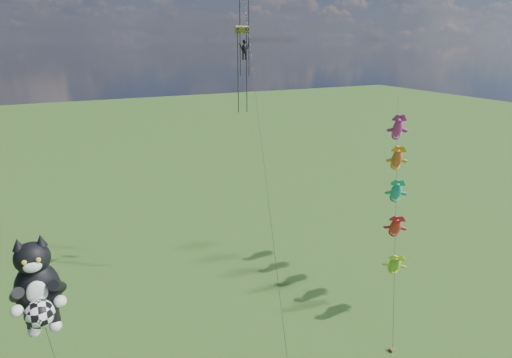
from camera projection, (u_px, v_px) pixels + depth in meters
name	position (u px, v px, depth m)	size (l,w,h in m)	color
cat_kite_rig	(37.00, 288.00, 24.43)	(3.05, 4.38, 11.63)	brown
fish_windsock_rig	(396.00, 192.00, 36.92)	(10.03, 12.57, 16.82)	brown
parafoil_rig	(245.00, 45.00, 35.79)	(4.96, 17.18, 28.14)	brown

